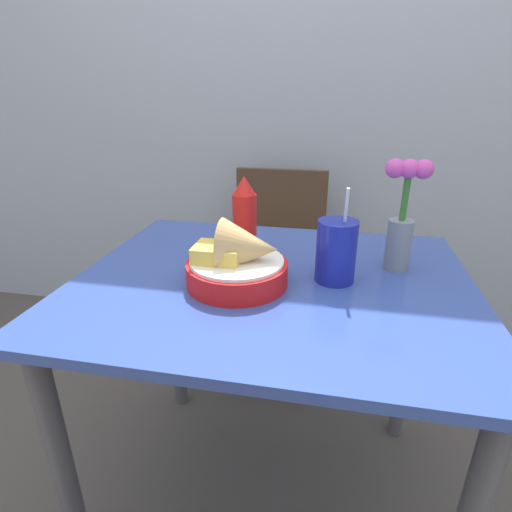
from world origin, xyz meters
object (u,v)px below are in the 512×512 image
at_px(drink_cup, 336,253).
at_px(flower_vase, 402,218).
at_px(food_basket, 240,262).
at_px(ketchup_bottle, 245,218).
at_px(chair_far_window, 277,253).

distance_m(drink_cup, flower_vase, 0.20).
bearing_deg(food_basket, ketchup_bottle, 99.66).
xyz_separation_m(ketchup_bottle, drink_cup, (0.25, -0.12, -0.04)).
xyz_separation_m(food_basket, drink_cup, (0.22, 0.07, 0.01)).
bearing_deg(drink_cup, flower_vase, 33.30).
height_order(chair_far_window, drink_cup, drink_cup).
height_order(drink_cup, flower_vase, flower_vase).
distance_m(chair_far_window, food_basket, 0.86).
bearing_deg(ketchup_bottle, food_basket, -80.34).
height_order(chair_far_window, flower_vase, flower_vase).
xyz_separation_m(ketchup_bottle, flower_vase, (0.40, -0.02, 0.03)).
distance_m(chair_far_window, flower_vase, 0.84).
distance_m(food_basket, flower_vase, 0.41).
bearing_deg(food_basket, chair_far_window, 91.85).
bearing_deg(flower_vase, ketchup_bottle, 177.32).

